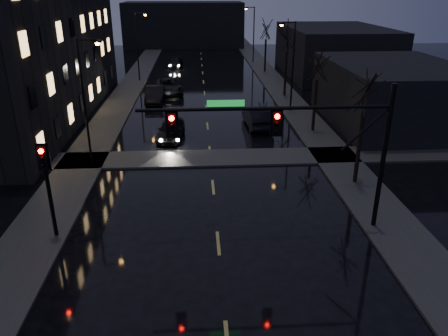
{
  "coord_description": "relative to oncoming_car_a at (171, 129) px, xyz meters",
  "views": [
    {
      "loc": [
        -0.79,
        -8.99,
        10.85
      ],
      "look_at": [
        0.34,
        9.21,
        3.2
      ],
      "focal_mm": 35.0,
      "sensor_mm": 36.0,
      "label": 1
    }
  ],
  "objects": [
    {
      "name": "sidewalk_left",
      "position": [
        -5.64,
        12.13,
        -0.7
      ],
      "size": [
        3.0,
        140.0,
        0.12
      ],
      "primitive_type": "cube",
      "color": "#2D2D2B",
      "rests_on": "ground"
    },
    {
      "name": "sidewalk_right",
      "position": [
        11.36,
        12.13,
        -0.7
      ],
      "size": [
        3.0,
        140.0,
        0.12
      ],
      "primitive_type": "cube",
      "color": "#2D2D2B",
      "rests_on": "ground"
    },
    {
      "name": "sidewalk_cross",
      "position": [
        2.86,
        -4.37,
        -0.7
      ],
      "size": [
        40.0,
        3.0,
        0.12
      ],
      "primitive_type": "cube",
      "color": "#2D2D2B",
      "rests_on": "ground"
    },
    {
      "name": "apartment_block",
      "position": [
        -13.64,
        7.13,
        5.24
      ],
      "size": [
        12.0,
        30.0,
        12.0
      ],
      "primitive_type": "cube",
      "color": "black",
      "rests_on": "ground"
    },
    {
      "name": "commercial_right_near",
      "position": [
        18.36,
        3.13,
        1.74
      ],
      "size": [
        10.0,
        14.0,
        5.0
      ],
      "primitive_type": "cube",
      "color": "black",
      "rests_on": "ground"
    },
    {
      "name": "commercial_right_far",
      "position": [
        19.86,
        25.13,
        2.24
      ],
      "size": [
        12.0,
        18.0,
        6.0
      ],
      "primitive_type": "cube",
      "color": "black",
      "rests_on": "ground"
    },
    {
      "name": "far_block",
      "position": [
        -0.14,
        55.13,
        3.24
      ],
      "size": [
        22.0,
        10.0,
        8.0
      ],
      "primitive_type": "cube",
      "color": "black",
      "rests_on": "ground"
    },
    {
      "name": "signal_mast",
      "position": [
        6.71,
        -13.87,
        4.11
      ],
      "size": [
        11.11,
        0.41,
        7.0
      ],
      "color": "black",
      "rests_on": "ground"
    },
    {
      "name": "signal_pole_left",
      "position": [
        -4.64,
        -13.87,
        2.26
      ],
      "size": [
        0.35,
        0.41,
        4.53
      ],
      "color": "black",
      "rests_on": "ground"
    },
    {
      "name": "tree_near",
      "position": [
        11.26,
        -8.87,
        5.46
      ],
      "size": [
        3.52,
        3.52,
        8.08
      ],
      "color": "black",
      "rests_on": "ground"
    },
    {
      "name": "tree_mid_a",
      "position": [
        11.26,
        1.13,
        5.07
      ],
      "size": [
        3.3,
        3.3,
        7.58
      ],
      "color": "black",
      "rests_on": "ground"
    },
    {
      "name": "tree_mid_b",
      "position": [
        11.26,
        13.13,
        5.85
      ],
      "size": [
        3.74,
        3.74,
        8.59
      ],
      "color": "black",
      "rests_on": "ground"
    },
    {
      "name": "tree_far",
      "position": [
        11.26,
        27.13,
        5.31
      ],
      "size": [
        3.43,
        3.43,
        7.88
      ],
      "color": "black",
      "rests_on": "ground"
    },
    {
      "name": "streetlight_l_near",
      "position": [
        -4.72,
        -4.87,
        4.02
      ],
      "size": [
        1.53,
        0.28,
        8.0
      ],
      "color": "black",
      "rests_on": "ground"
    },
    {
      "name": "streetlight_l_far",
      "position": [
        -4.72,
        22.13,
        4.02
      ],
      "size": [
        1.53,
        0.28,
        8.0
      ],
      "color": "black",
      "rests_on": "ground"
    },
    {
      "name": "streetlight_r_mid",
      "position": [
        10.45,
        7.13,
        4.02
      ],
      "size": [
        1.53,
        0.28,
        8.0
      ],
      "color": "black",
      "rests_on": "ground"
    },
    {
      "name": "streetlight_r_far",
      "position": [
        10.45,
        35.13,
        4.02
      ],
      "size": [
        1.53,
        0.28,
        8.0
      ],
      "color": "black",
      "rests_on": "ground"
    },
    {
      "name": "oncoming_car_a",
      "position": [
        0.0,
        0.0,
        0.0
      ],
      "size": [
        2.25,
        4.6,
        1.51
      ],
      "primitive_type": "imported",
      "rotation": [
        0.0,
        0.0,
        -0.11
      ],
      "color": "black",
      "rests_on": "ground"
    },
    {
      "name": "oncoming_car_b",
      "position": [
        -2.14,
        11.36,
        0.06
      ],
      "size": [
        1.76,
        4.94,
        1.62
      ],
      "primitive_type": "imported",
      "rotation": [
        0.0,
        0.0,
        0.01
      ],
      "color": "black",
      "rests_on": "ground"
    },
    {
      "name": "oncoming_car_c",
      "position": [
        -0.9,
        15.23,
        0.04
      ],
      "size": [
        3.32,
        6.0,
        1.59
      ],
      "primitive_type": "imported",
      "rotation": [
        0.0,
        0.0,
        0.12
      ],
      "color": "black",
      "rests_on": "ground"
    },
    {
      "name": "oncoming_car_d",
      "position": [
        -0.98,
        31.5,
        -0.1
      ],
      "size": [
        2.31,
        4.67,
        1.31
      ],
      "primitive_type": "imported",
      "rotation": [
        0.0,
        0.0,
        -0.11
      ],
      "color": "black",
      "rests_on": "ground"
    },
    {
      "name": "lead_car",
      "position": [
        6.98,
        2.66,
        0.1
      ],
      "size": [
        2.11,
        5.27,
        1.7
      ],
      "primitive_type": "imported",
      "rotation": [
        0.0,
        0.0,
        3.2
      ],
      "color": "black",
      "rests_on": "ground"
    }
  ]
}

